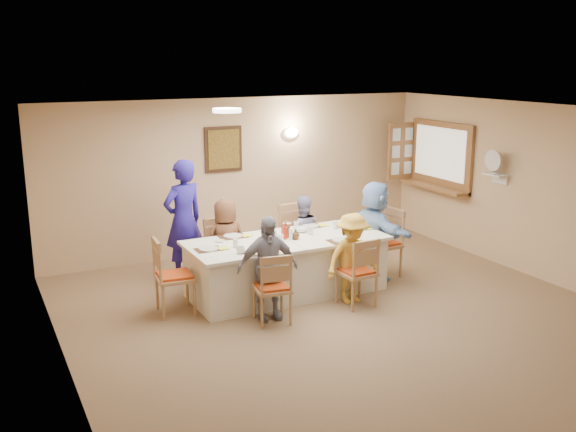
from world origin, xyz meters
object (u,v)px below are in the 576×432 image
chair_back_left (223,251)px  desk_fan (495,165)px  diner_back_right (302,234)px  chair_left_end (175,275)px  diner_front_left (268,268)px  caregiver (184,220)px  chair_back_right (298,238)px  diner_right_end (375,230)px  condiment_ketchup (285,231)px  dining_table (287,266)px  chair_right_end (382,243)px  chair_front_left (272,287)px  serving_hatch (441,156)px  chair_front_right (357,271)px  diner_back_left (226,242)px  diner_front_right (352,258)px

chair_back_left → desk_fan: bearing=-23.8°
chair_back_left → diner_back_right: bearing=-14.4°
chair_left_end → diner_front_left: 1.18m
caregiver → diner_back_right: bearing=146.5°
chair_back_right → chair_left_end: (-2.15, -0.80, -0.01)m
diner_right_end → diner_front_left: bearing=111.2°
diner_back_right → condiment_ketchup: (-0.62, -0.67, 0.29)m
diner_right_end → condiment_ketchup: 1.45m
dining_table → diner_back_right: (0.60, 0.68, 0.20)m
caregiver → condiment_ketchup: caregiver is taller
chair_left_end → chair_right_end: size_ratio=0.98×
chair_front_left → diner_back_right: 1.91m
chair_front_left → chair_back_left: bearing=-80.9°
diner_front_left → serving_hatch: bearing=30.7°
desk_fan → diner_back_right: size_ratio=0.26×
chair_front_right → diner_back_right: size_ratio=0.79×
dining_table → diner_back_right: size_ratio=2.31×
dining_table → diner_back_left: size_ratio=2.18×
diner_back_right → diner_front_right: 1.36m
chair_back_left → chair_front_left: size_ratio=1.02×
serving_hatch → diner_back_right: serving_hatch is taller
chair_front_right → dining_table: bearing=-55.4°
chair_left_end → chair_front_left: bearing=-125.5°
chair_front_left → caregiver: size_ratio=0.51×
dining_table → diner_back_left: 0.94m
dining_table → chair_left_end: (-1.55, 0.00, 0.11)m
dining_table → diner_right_end: (1.42, 0.00, 0.33)m
chair_front_left → diner_back_right: bearing=-119.9°
chair_front_left → diner_back_left: diner_back_left is taller
desk_fan → caregiver: (-4.41, 1.42, -0.68)m
chair_right_end → diner_right_end: diner_right_end is taller
diner_back_left → diner_back_right: size_ratio=1.06×
caregiver → chair_front_left: bearing=85.4°
chair_back_right → serving_hatch: bearing=-0.6°
chair_back_right → diner_front_right: size_ratio=0.83×
chair_front_right → diner_right_end: (0.82, 0.80, 0.25)m
chair_left_end → diner_front_right: bearing=-103.0°
chair_front_right → condiment_ketchup: 1.10m
diner_back_right → diner_front_right: diner_front_right is taller
condiment_ketchup → diner_front_left: bearing=-130.0°
dining_table → chair_front_right: size_ratio=2.92×
desk_fan → condiment_ketchup: size_ratio=1.36×
serving_hatch → chair_back_left: 4.21m
chair_back_left → chair_back_right: (1.20, 0.00, 0.04)m
serving_hatch → diner_back_left: (-4.07, -0.40, -0.89)m
chair_front_left → condiment_ketchup: size_ratio=4.03×
caregiver → chair_back_left: bearing=124.5°
diner_back_right → chair_right_end: bearing=156.1°
desk_fan → chair_front_right: 3.02m
chair_back_left → chair_left_end: 1.24m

